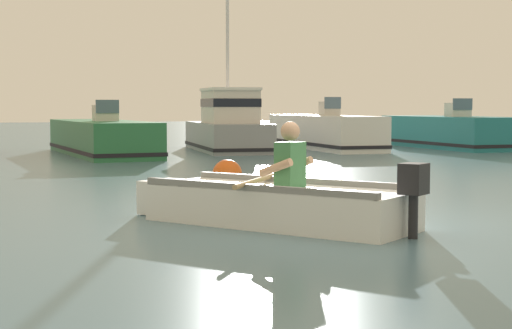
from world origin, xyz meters
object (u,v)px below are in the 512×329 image
Objects in this scene: moored_boat_green at (102,139)px; moored_boat_teal at (450,133)px; moored_boat_grey at (228,127)px; mooring_buoy at (227,174)px; moored_boat_white at (324,133)px; rowboat_with_person at (274,203)px.

moored_boat_teal is (11.26, 0.02, 0.04)m from moored_boat_green.
moored_boat_grey reaches higher than moored_boat_green.
moored_boat_teal reaches higher than mooring_buoy.
moored_boat_green is 7.29m from moored_boat_white.
moored_boat_green is at bearing -169.92° from moored_boat_grey.
moored_boat_white is at bearing 5.83° from moored_boat_grey.
moored_boat_green is at bearing 89.35° from rowboat_with_person.
rowboat_with_person is at bearing -116.05° from moored_boat_white.
moored_boat_teal is at bearing 50.96° from rowboat_with_person.
rowboat_with_person is 0.50× the size of moored_boat_green.
moored_boat_grey is at bearing 174.76° from moored_boat_teal.
moored_boat_green reaches higher than rowboat_with_person.
moored_boat_grey is (3.90, 0.69, 0.26)m from moored_boat_green.
moored_boat_grey is 0.94× the size of moored_boat_teal.
moored_boat_white reaches higher than moored_boat_green.
moored_boat_teal is (4.04, -1.02, -0.02)m from moored_boat_white.
mooring_buoy is (0.51, -10.12, -0.21)m from moored_boat_green.
moored_boat_green is at bearing 92.87° from mooring_buoy.
moored_boat_grey reaches higher than mooring_buoy.
rowboat_with_person is 4.00m from mooring_buoy.
moored_boat_green is 3.97m from moored_boat_grey.
moored_boat_teal is at bearing 43.31° from mooring_buoy.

